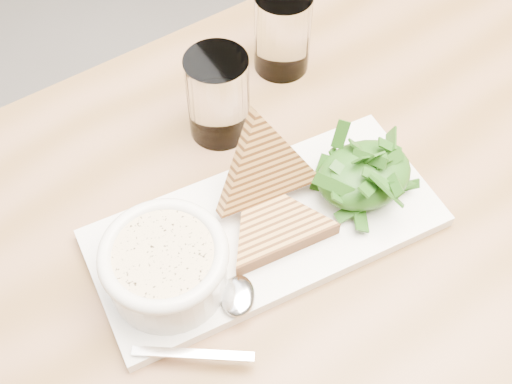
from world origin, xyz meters
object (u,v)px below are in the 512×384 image
soup_bowl (167,270)px  glass_far (282,32)px  glass_near (218,96)px  platter (265,228)px  table_top (314,258)px

soup_bowl → glass_far: 0.35m
soup_bowl → glass_near: (0.15, 0.16, 0.02)m
platter → glass_far: bearing=54.3°
platter → glass_far: (0.15, 0.21, 0.05)m
table_top → glass_far: (0.12, 0.26, 0.07)m
table_top → glass_near: glass_near is taller
glass_near → glass_far: glass_near is taller
table_top → platter: (-0.04, 0.05, 0.03)m
glass_near → platter: bearing=-100.7°
platter → glass_near: glass_near is taller
table_top → glass_near: size_ratio=10.42×
soup_bowl → glass_near: glass_near is taller
glass_near → glass_far: 0.14m
soup_bowl → glass_near: 0.22m
glass_near → table_top: bearing=-88.3°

